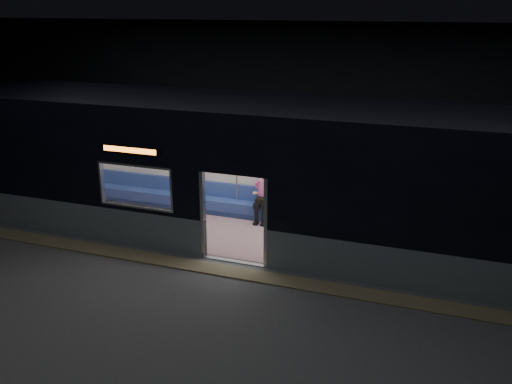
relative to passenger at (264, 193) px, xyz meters
The scene contains 7 objects.
station_floor 3.64m from the passenger, 87.72° to the right, with size 24.00×14.00×0.01m, color #47494C.
station_envelope 4.57m from the passenger, 87.72° to the right, with size 24.00×14.00×5.00m.
tactile_strip 3.10m from the passenger, 87.30° to the right, with size 22.80×0.50×0.03m, color #8C7F59.
metro_car 1.47m from the passenger, 82.06° to the right, with size 18.00×3.04×3.35m.
passenger is the anchor object (origin of this frame).
handbag 0.25m from the passenger, 96.01° to the right, with size 0.25×0.21×0.12m, color black.
transit_map 1.61m from the passenger, 12.28° to the left, with size 1.03×0.03×0.67m, color white.
Camera 1 is at (4.10, -9.10, 5.46)m, focal length 38.00 mm.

